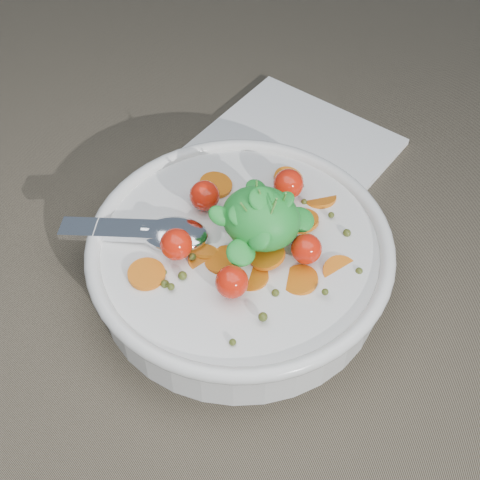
% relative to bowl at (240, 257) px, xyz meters
% --- Properties ---
extents(ground, '(6.00, 6.00, 0.00)m').
position_rel_bowl_xyz_m(ground, '(0.00, 0.01, -0.03)').
color(ground, brown).
rests_on(ground, ground).
extents(bowl, '(0.26, 0.24, 0.10)m').
position_rel_bowl_xyz_m(bowl, '(0.00, 0.00, 0.00)').
color(bowl, silver).
rests_on(bowl, ground).
extents(napkin, '(0.20, 0.18, 0.01)m').
position_rel_bowl_xyz_m(napkin, '(-0.02, 0.17, -0.03)').
color(napkin, white).
rests_on(napkin, ground).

